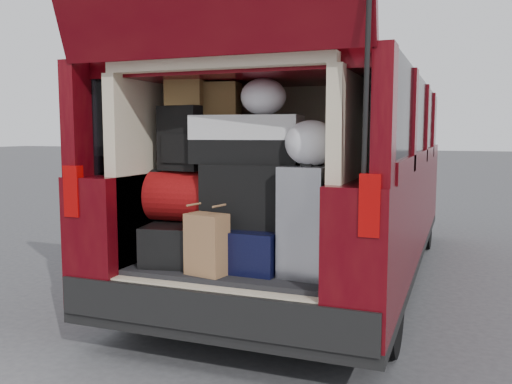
# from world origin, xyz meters

# --- Properties ---
(ground) EXTENTS (80.00, 80.00, 0.00)m
(ground) POSITION_xyz_m (0.00, 0.00, 0.00)
(ground) COLOR #3D3D40
(ground) RESTS_ON ground
(minivan) EXTENTS (1.90, 5.35, 2.77)m
(minivan) POSITION_xyz_m (0.00, 1.86, 0.91)
(minivan) COLOR black
(minivan) RESTS_ON ground
(load_floor) EXTENTS (1.24, 1.05, 0.55)m
(load_floor) POSITION_xyz_m (0.00, 0.28, 0.28)
(load_floor) COLOR black
(load_floor) RESTS_ON ground
(black_hardshell) EXTENTS (0.55, 0.68, 0.24)m
(black_hardshell) POSITION_xyz_m (-0.36, 0.14, 0.67)
(black_hardshell) COLOR black
(black_hardshell) RESTS_ON load_floor
(navy_hardshell) EXTENTS (0.48, 0.58, 0.24)m
(navy_hardshell) POSITION_xyz_m (0.07, 0.15, 0.67)
(navy_hardshell) COLOR black
(navy_hardshell) RESTS_ON load_floor
(silver_roller) EXTENTS (0.29, 0.44, 0.62)m
(silver_roller) POSITION_xyz_m (0.46, 0.10, 0.86)
(silver_roller) COLOR white
(silver_roller) RESTS_ON load_floor
(kraft_bag) EXTENTS (0.25, 0.19, 0.35)m
(kraft_bag) POSITION_xyz_m (-0.09, -0.15, 0.73)
(kraft_bag) COLOR #9D6F47
(kraft_bag) RESTS_ON load_floor
(red_duffel) EXTENTS (0.52, 0.36, 0.33)m
(red_duffel) POSITION_xyz_m (-0.36, 0.16, 0.96)
(red_duffel) COLOR maroon
(red_duffel) RESTS_ON black_hardshell
(black_soft_case) EXTENTS (0.55, 0.35, 0.38)m
(black_soft_case) POSITION_xyz_m (0.05, 0.15, 0.98)
(black_soft_case) COLOR black
(black_soft_case) RESTS_ON navy_hardshell
(backpack) EXTENTS (0.30, 0.21, 0.40)m
(backpack) POSITION_xyz_m (-0.39, 0.15, 1.32)
(backpack) COLOR black
(backpack) RESTS_ON red_duffel
(twotone_duffel) EXTENTS (0.69, 0.41, 0.29)m
(twotone_duffel) POSITION_xyz_m (0.03, 0.19, 1.32)
(twotone_duffel) COLOR silver
(twotone_duffel) RESTS_ON black_soft_case
(grocery_sack_lower) EXTENTS (0.26, 0.22, 0.21)m
(grocery_sack_lower) POSITION_xyz_m (-0.36, 0.14, 1.63)
(grocery_sack_lower) COLOR brown
(grocery_sack_lower) RESTS_ON backpack
(grocery_sack_upper) EXTENTS (0.23, 0.20, 0.21)m
(grocery_sack_upper) POSITION_xyz_m (-0.16, 0.24, 1.57)
(grocery_sack_upper) COLOR brown
(grocery_sack_upper) RESTS_ON twotone_duffel
(plastic_bag_center) EXTENTS (0.32, 0.30, 0.22)m
(plastic_bag_center) POSITION_xyz_m (0.13, 0.19, 1.57)
(plastic_bag_center) COLOR white
(plastic_bag_center) RESTS_ON twotone_duffel
(plastic_bag_right) EXTENTS (0.34, 0.32, 0.26)m
(plastic_bag_right) POSITION_xyz_m (0.46, 0.06, 1.30)
(plastic_bag_right) COLOR white
(plastic_bag_right) RESTS_ON silver_roller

